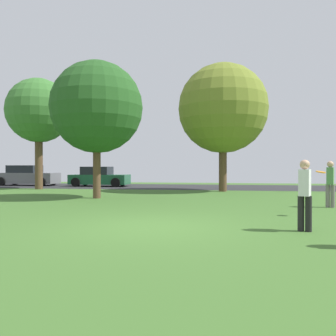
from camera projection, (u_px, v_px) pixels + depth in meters
The scene contains 10 objects.
ground_plane at pixel (151, 227), 8.27m from camera, with size 44.00×44.00×0.00m, color #3D6628.
road_strip at pixel (197, 187), 24.09m from camera, with size 44.00×6.40×0.01m, color #28282B.
oak_tree_right at pixel (39, 111), 21.78m from camera, with size 3.99×3.99×6.91m.
oak_tree_center at pixel (223, 109), 19.88m from camera, with size 5.09×5.09×7.28m.
oak_tree_left at pixel (97, 107), 15.67m from camera, with size 4.13×4.13×6.16m.
person_thrower at pixel (305, 192), 7.72m from camera, with size 0.32×0.38×1.59m.
person_catcher at pixel (330, 182), 12.18m from camera, with size 0.32×0.38×1.62m.
frisbee_disc at pixel (321, 172), 10.02m from camera, with size 0.38×0.38×0.07m.
parked_car_grey at pixel (27, 176), 26.07m from camera, with size 4.49×1.93×1.50m.
parked_car_green at pixel (99, 177), 25.01m from camera, with size 4.12×1.97×1.40m.
Camera 1 is at (1.64, -8.10, 1.45)m, focal length 37.34 mm.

